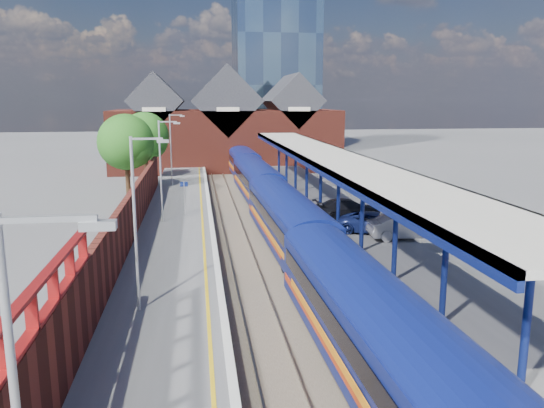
{
  "coord_description": "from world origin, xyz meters",
  "views": [
    {
      "loc": [
        -4.04,
        -14.76,
        9.36
      ],
      "look_at": [
        0.82,
        19.17,
        2.6
      ],
      "focal_mm": 35.0,
      "sensor_mm": 36.0,
      "label": 1
    }
  ],
  "objects_px": {
    "train": "(269,194)",
    "parked_car_silver": "(406,227)",
    "lamp_post_b": "(138,214)",
    "lamp_post_d": "(172,145)",
    "parked_car_blue": "(376,223)",
    "lamp_post_c": "(162,165)",
    "platform_sign": "(184,192)",
    "parked_car_dark": "(348,209)"
  },
  "relations": [
    {
      "from": "parked_car_silver",
      "to": "lamp_post_d",
      "type": "bearing_deg",
      "value": 35.71
    },
    {
      "from": "lamp_post_c",
      "to": "parked_car_blue",
      "type": "bearing_deg",
      "value": -20.69
    },
    {
      "from": "lamp_post_c",
      "to": "lamp_post_d",
      "type": "height_order",
      "value": "same"
    },
    {
      "from": "lamp_post_c",
      "to": "lamp_post_d",
      "type": "distance_m",
      "value": 16.0
    },
    {
      "from": "lamp_post_c",
      "to": "lamp_post_d",
      "type": "bearing_deg",
      "value": 90.0
    },
    {
      "from": "parked_car_silver",
      "to": "lamp_post_b",
      "type": "bearing_deg",
      "value": 124.32
    },
    {
      "from": "lamp_post_c",
      "to": "parked_car_dark",
      "type": "relative_size",
      "value": 1.44
    },
    {
      "from": "lamp_post_b",
      "to": "platform_sign",
      "type": "relative_size",
      "value": 2.8
    },
    {
      "from": "lamp_post_d",
      "to": "lamp_post_b",
      "type": "bearing_deg",
      "value": -90.0
    },
    {
      "from": "train",
      "to": "parked_car_dark",
      "type": "distance_m",
      "value": 6.82
    },
    {
      "from": "lamp_post_c",
      "to": "parked_car_silver",
      "type": "relative_size",
      "value": 1.52
    },
    {
      "from": "lamp_post_c",
      "to": "parked_car_blue",
      "type": "xyz_separation_m",
      "value": [
        13.55,
        -5.12,
        -3.34
      ]
    },
    {
      "from": "train",
      "to": "lamp_post_c",
      "type": "xyz_separation_m",
      "value": [
        -7.86,
        -3.72,
        2.87
      ]
    },
    {
      "from": "lamp_post_c",
      "to": "parked_car_silver",
      "type": "height_order",
      "value": "lamp_post_c"
    },
    {
      "from": "lamp_post_c",
      "to": "parked_car_blue",
      "type": "height_order",
      "value": "lamp_post_c"
    },
    {
      "from": "platform_sign",
      "to": "parked_car_blue",
      "type": "distance_m",
      "value": 14.15
    },
    {
      "from": "train",
      "to": "parked_car_dark",
      "type": "bearing_deg",
      "value": -41.75
    },
    {
      "from": "parked_car_dark",
      "to": "train",
      "type": "bearing_deg",
      "value": 42.17
    },
    {
      "from": "train",
      "to": "lamp_post_d",
      "type": "distance_m",
      "value": 14.86
    },
    {
      "from": "train",
      "to": "platform_sign",
      "type": "height_order",
      "value": "platform_sign"
    },
    {
      "from": "lamp_post_b",
      "to": "parked_car_blue",
      "type": "xyz_separation_m",
      "value": [
        13.55,
        10.88,
        -3.34
      ]
    },
    {
      "from": "lamp_post_b",
      "to": "lamp_post_c",
      "type": "height_order",
      "value": "same"
    },
    {
      "from": "train",
      "to": "lamp_post_c",
      "type": "height_order",
      "value": "lamp_post_c"
    },
    {
      "from": "parked_car_blue",
      "to": "train",
      "type": "bearing_deg",
      "value": 57.39
    },
    {
      "from": "lamp_post_c",
      "to": "platform_sign",
      "type": "xyz_separation_m",
      "value": [
        1.36,
        2.0,
        -2.3
      ]
    },
    {
      "from": "platform_sign",
      "to": "parked_car_blue",
      "type": "relative_size",
      "value": 0.53
    },
    {
      "from": "lamp_post_b",
      "to": "train",
      "type": "bearing_deg",
      "value": 68.28
    },
    {
      "from": "train",
      "to": "lamp_post_c",
      "type": "distance_m",
      "value": 9.15
    },
    {
      "from": "lamp_post_d",
      "to": "train",
      "type": "bearing_deg",
      "value": -57.4
    },
    {
      "from": "parked_car_blue",
      "to": "parked_car_dark",
      "type": "bearing_deg",
      "value": 32.78
    },
    {
      "from": "lamp_post_b",
      "to": "parked_car_silver",
      "type": "height_order",
      "value": "lamp_post_b"
    },
    {
      "from": "lamp_post_d",
      "to": "parked_car_dark",
      "type": "bearing_deg",
      "value": -52.44
    },
    {
      "from": "lamp_post_d",
      "to": "parked_car_blue",
      "type": "distance_m",
      "value": 25.31
    },
    {
      "from": "lamp_post_c",
      "to": "parked_car_dark",
      "type": "bearing_deg",
      "value": -3.61
    },
    {
      "from": "lamp_post_d",
      "to": "parked_car_dark",
      "type": "xyz_separation_m",
      "value": [
        12.93,
        -16.81,
        -3.29
      ]
    },
    {
      "from": "train",
      "to": "parked_car_silver",
      "type": "bearing_deg",
      "value": -56.41
    },
    {
      "from": "train",
      "to": "parked_car_silver",
      "type": "xyz_separation_m",
      "value": [
        7.01,
        -10.55,
        -0.36
      ]
    },
    {
      "from": "train",
      "to": "lamp_post_b",
      "type": "relative_size",
      "value": 9.42
    },
    {
      "from": "lamp_post_b",
      "to": "parked_car_dark",
      "type": "bearing_deg",
      "value": 49.59
    },
    {
      "from": "lamp_post_c",
      "to": "platform_sign",
      "type": "relative_size",
      "value": 2.8
    },
    {
      "from": "train",
      "to": "lamp_post_b",
      "type": "height_order",
      "value": "lamp_post_b"
    },
    {
      "from": "train",
      "to": "platform_sign",
      "type": "xyz_separation_m",
      "value": [
        -6.49,
        -1.72,
        0.57
      ]
    }
  ]
}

